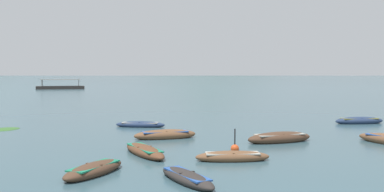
% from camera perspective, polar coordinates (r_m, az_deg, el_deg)
% --- Properties ---
extents(ground_plane, '(6000.00, 6000.00, 0.00)m').
position_cam_1_polar(ground_plane, '(1505.98, -3.19, 2.93)').
color(ground_plane, '#385660').
extents(mountain_1, '(808.56, 808.56, 321.34)m').
position_cam_1_polar(mountain_1, '(2371.18, -23.67, 6.61)').
color(mountain_1, slate).
rests_on(mountain_1, ground).
extents(mountain_2, '(875.96, 875.96, 204.88)m').
position_cam_1_polar(mountain_2, '(2023.90, 2.33, 5.87)').
color(mountain_2, '#4C5B56').
rests_on(mountain_2, ground).
extents(rowboat_1, '(2.49, 3.83, 0.51)m').
position_cam_1_polar(rowboat_1, '(18.58, -6.63, -7.60)').
color(rowboat_1, brown).
rests_on(rowboat_1, ground).
extents(rowboat_2, '(2.19, 3.24, 0.44)m').
position_cam_1_polar(rowboat_2, '(13.92, -0.73, -11.28)').
color(rowboat_2, '#2D2826').
rests_on(rowboat_2, ground).
extents(rowboat_3, '(2.32, 3.20, 0.52)m').
position_cam_1_polar(rowboat_3, '(15.35, -13.46, -9.93)').
color(rowboat_3, '#4C3323').
rests_on(rowboat_3, ground).
extents(rowboat_4, '(3.78, 1.43, 0.61)m').
position_cam_1_polar(rowboat_4, '(32.22, 22.24, -3.22)').
color(rowboat_4, navy).
rests_on(rowboat_4, ground).
extents(rowboat_7, '(3.11, 0.95, 0.51)m').
position_cam_1_polar(rowboat_7, '(17.27, 5.65, -8.41)').
color(rowboat_7, brown).
rests_on(rowboat_7, ground).
extents(rowboat_8, '(3.68, 1.89, 0.63)m').
position_cam_1_polar(rowboat_8, '(23.03, -3.75, -5.42)').
color(rowboat_8, brown).
rests_on(rowboat_8, ground).
extents(rowboat_9, '(3.92, 2.25, 0.68)m').
position_cam_1_polar(rowboat_9, '(22.27, 12.07, -5.73)').
color(rowboat_9, '#4C3323').
rests_on(rowboat_9, ground).
extents(rowboat_11, '(3.52, 1.53, 0.48)m').
position_cam_1_polar(rowboat_11, '(28.15, -7.20, -3.97)').
color(rowboat_11, navy).
rests_on(rowboat_11, ground).
extents(ferry_0, '(11.47, 5.84, 2.54)m').
position_cam_1_polar(ferry_0, '(103.11, -17.80, 1.17)').
color(ferry_0, '#2D2826').
rests_on(ferry_0, ground).
extents(mooring_buoy, '(0.40, 0.40, 1.14)m').
position_cam_1_polar(mooring_buoy, '(19.57, 5.97, -7.21)').
color(mooring_buoy, '#DB4C1E').
rests_on(mooring_buoy, ground).
extents(weed_patch_0, '(2.51, 2.66, 0.14)m').
position_cam_1_polar(weed_patch_0, '(29.31, -24.72, -4.25)').
color(weed_patch_0, '#38662D').
rests_on(weed_patch_0, ground).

